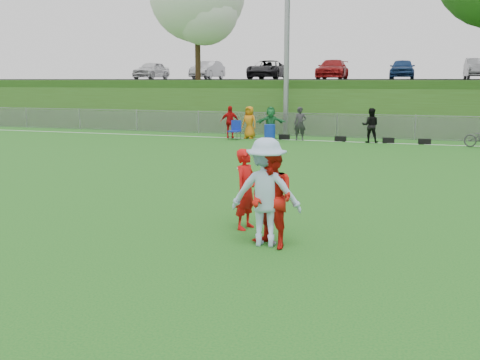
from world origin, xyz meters
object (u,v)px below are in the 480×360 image
at_px(player_blue, 266,192).
at_px(recycling_bin, 270,133).
at_px(player_red_left, 246,189).
at_px(frisbee, 243,168).
at_px(player_red_center, 272,199).

xyz_separation_m(player_blue, recycling_bin, (-4.25, 16.80, -0.59)).
xyz_separation_m(player_red_left, frisbee, (-0.27, 0.65, 0.33)).
distance_m(player_red_left, recycling_bin, 16.25).
height_order(player_blue, frisbee, player_blue).
distance_m(frisbee, recycling_bin, 15.57).
height_order(player_red_left, frisbee, player_red_left).
xyz_separation_m(player_red_left, recycling_bin, (-3.57, 15.84, -0.42)).
relative_size(player_red_left, recycling_bin, 2.01).
height_order(player_red_left, player_blue, player_blue).
bearing_deg(player_red_left, player_blue, -129.54).
relative_size(player_red_center, player_blue, 0.91).
bearing_deg(recycling_bin, player_blue, -75.79).
bearing_deg(frisbee, recycling_bin, 102.24).
bearing_deg(player_red_left, player_red_center, -127.34).
bearing_deg(frisbee, player_red_center, -57.34).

